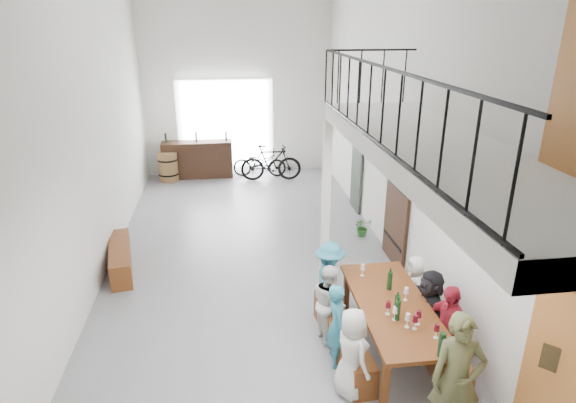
{
  "coord_description": "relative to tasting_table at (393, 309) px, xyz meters",
  "views": [
    {
      "loc": [
        -0.45,
        -8.33,
        4.48
      ],
      "look_at": [
        0.61,
        -0.5,
        1.44
      ],
      "focal_mm": 30.0,
      "sensor_mm": 36.0,
      "label": 1
    }
  ],
  "objects": [
    {
      "name": "floor",
      "position": [
        -1.75,
        2.91,
        -0.71
      ],
      "size": [
        12.0,
        12.0,
        0.0
      ],
      "primitive_type": "plane",
      "color": "slate",
      "rests_on": "ground"
    },
    {
      "name": "room_walls",
      "position": [
        -1.75,
        2.91,
        2.85
      ],
      "size": [
        12.0,
        12.0,
        12.0
      ],
      "color": "white",
      "rests_on": "ground"
    },
    {
      "name": "gateway_portal",
      "position": [
        -2.15,
        8.85,
        0.69
      ],
      "size": [
        2.8,
        0.08,
        2.8
      ],
      "primitive_type": "cube",
      "color": "white",
      "rests_on": "ground"
    },
    {
      "name": "right_wall_decor",
      "position": [
        0.95,
        1.05,
        1.04
      ],
      "size": [
        0.07,
        8.28,
        5.07
      ],
      "color": "#AF682D",
      "rests_on": "ground"
    },
    {
      "name": "balcony",
      "position": [
        0.23,
        -0.21,
        2.26
      ],
      "size": [
        1.52,
        5.62,
        4.0
      ],
      "color": "white",
      "rests_on": "ground"
    },
    {
      "name": "tasting_table",
      "position": [
        0.0,
        0.0,
        0.0
      ],
      "size": [
        1.0,
        2.38,
        0.79
      ],
      "rotation": [
        0.0,
        0.0,
        -0.01
      ],
      "color": "brown",
      "rests_on": "ground"
    },
    {
      "name": "bench_inner",
      "position": [
        -0.68,
        0.08,
        -0.48
      ],
      "size": [
        0.46,
        1.99,
        0.45
      ],
      "primitive_type": "cube",
      "rotation": [
        0.0,
        0.0,
        0.07
      ],
      "color": "brown",
      "rests_on": "ground"
    },
    {
      "name": "bench_wall",
      "position": [
        0.56,
        -0.04,
        -0.44
      ],
      "size": [
        0.45,
        2.29,
        0.52
      ],
      "primitive_type": "cube",
      "rotation": [
        0.0,
        0.0,
        -0.07
      ],
      "color": "brown",
      "rests_on": "ground"
    },
    {
      "name": "tableware",
      "position": [
        0.0,
        -0.19,
        0.21
      ],
      "size": [
        0.54,
        1.67,
        0.35
      ],
      "color": "black",
      "rests_on": "tasting_table"
    },
    {
      "name": "side_bench",
      "position": [
        -4.25,
        2.99,
        -0.47
      ],
      "size": [
        0.68,
        1.73,
        0.48
      ],
      "primitive_type": "cube",
      "rotation": [
        0.0,
        0.0,
        0.19
      ],
      "color": "brown",
      "rests_on": "ground"
    },
    {
      "name": "oak_barrel",
      "position": [
        -3.86,
        8.3,
        -0.28
      ],
      "size": [
        0.58,
        0.58,
        0.85
      ],
      "color": "olive",
      "rests_on": "ground"
    },
    {
      "name": "serving_counter",
      "position": [
        -3.02,
        8.56,
        -0.17
      ],
      "size": [
        2.04,
        0.58,
        1.07
      ],
      "primitive_type": "cube",
      "rotation": [
        0.0,
        0.0,
        0.01
      ],
      "color": "#361F11",
      "rests_on": "ground"
    },
    {
      "name": "counter_bottles",
      "position": [
        -3.02,
        8.57,
        0.51
      ],
      "size": [
        1.79,
        0.11,
        0.28
      ],
      "color": "black",
      "rests_on": "serving_counter"
    },
    {
      "name": "guest_left_a",
      "position": [
        -0.77,
        -0.71,
        -0.1
      ],
      "size": [
        0.54,
        0.68,
        1.22
      ],
      "primitive_type": "imported",
      "rotation": [
        0.0,
        0.0,
        1.87
      ],
      "color": "silver",
      "rests_on": "ground"
    },
    {
      "name": "guest_left_b",
      "position": [
        -0.81,
        -0.12,
        -0.1
      ],
      "size": [
        0.32,
        0.46,
        1.22
      ],
      "primitive_type": "imported",
      "rotation": [
        0.0,
        0.0,
        1.51
      ],
      "color": "teal",
      "rests_on": "ground"
    },
    {
      "name": "guest_left_c",
      "position": [
        -0.8,
        0.45,
        -0.11
      ],
      "size": [
        0.53,
        0.64,
        1.19
      ],
      "primitive_type": "imported",
      "rotation": [
        0.0,
        0.0,
        1.72
      ],
      "color": "silver",
      "rests_on": "ground"
    },
    {
      "name": "guest_left_d",
      "position": [
        -0.69,
        0.97,
        -0.06
      ],
      "size": [
        0.74,
        0.95,
        1.29
      ],
      "primitive_type": "imported",
      "rotation": [
        0.0,
        0.0,
        1.21
      ],
      "color": "teal",
      "rests_on": "ground"
    },
    {
      "name": "guest_right_a",
      "position": [
        0.57,
        -0.47,
        -0.06
      ],
      "size": [
        0.52,
        0.82,
        1.3
      ],
      "primitive_type": "imported",
      "rotation": [
        0.0,
        0.0,
        -1.29
      ],
      "color": "#A41C2D",
      "rests_on": "ground"
    },
    {
      "name": "guest_right_b",
      "position": [
        0.55,
        0.06,
        -0.09
      ],
      "size": [
        0.37,
        1.14,
        1.22
      ],
      "primitive_type": "imported",
      "rotation": [
        0.0,
        0.0,
        -1.58
      ],
      "color": "black",
      "rests_on": "ground"
    },
    {
      "name": "guest_right_c",
      "position": [
        0.62,
        0.76,
        -0.17
      ],
      "size": [
        0.35,
        0.53,
        1.08
      ],
      "primitive_type": "imported",
      "rotation": [
        0.0,
        0.0,
        -1.58
      ],
      "color": "silver",
      "rests_on": "ground"
    },
    {
      "name": "host_standing",
      "position": [
        0.18,
        -1.51,
        0.09
      ],
      "size": [
        0.65,
        0.5,
        1.59
      ],
      "primitive_type": "imported",
      "rotation": [
        0.0,
        0.0,
        -0.22
      ],
      "color": "brown",
      "rests_on": "ground"
    },
    {
      "name": "potted_plant",
      "position": [
        0.7,
        3.86,
        -0.5
      ],
      "size": [
        0.39,
        0.35,
        0.41
      ],
      "primitive_type": "imported",
      "rotation": [
        0.0,
        0.0,
        0.07
      ],
      "color": "#1A501D",
      "rests_on": "ground"
    },
    {
      "name": "bicycle_near",
      "position": [
        -1.2,
        8.36,
        -0.29
      ],
      "size": [
        1.64,
        0.77,
        0.83
      ],
      "primitive_type": "imported",
      "rotation": [
        0.0,
        0.0,
        1.43
      ],
      "color": "black",
      "rests_on": "ground"
    },
    {
      "name": "bicycle_far",
      "position": [
        -0.9,
        7.94,
        -0.18
      ],
      "size": [
        1.79,
        0.6,
        1.06
      ],
      "primitive_type": "imported",
      "rotation": [
        0.0,
        0.0,
        1.51
      ],
      "color": "black",
      "rests_on": "ground"
    }
  ]
}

